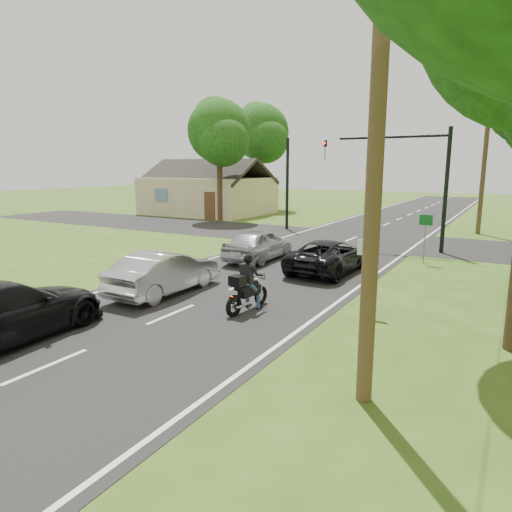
# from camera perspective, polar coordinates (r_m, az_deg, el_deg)

# --- Properties ---
(ground) EXTENTS (140.00, 140.00, 0.00)m
(ground) POSITION_cam_1_polar(r_m,az_deg,el_deg) (13.34, -10.52, -7.21)
(ground) COLOR #324F16
(ground) RESTS_ON ground
(road) EXTENTS (8.00, 100.00, 0.01)m
(road) POSITION_cam_1_polar(r_m,az_deg,el_deg) (21.66, 6.85, -0.00)
(road) COLOR black
(road) RESTS_ON ground
(cross_road) EXTENTS (60.00, 7.00, 0.01)m
(cross_road) POSITION_cam_1_polar(r_m,az_deg,el_deg) (27.21, 11.85, 2.10)
(cross_road) COLOR black
(cross_road) RESTS_ON ground
(motorcycle_rider) EXTENTS (0.58, 1.97, 1.69)m
(motorcycle_rider) POSITION_cam_1_polar(r_m,az_deg,el_deg) (13.27, -1.19, -4.11)
(motorcycle_rider) COLOR black
(motorcycle_rider) RESTS_ON ground
(dark_suv) EXTENTS (2.33, 4.73, 1.29)m
(dark_suv) POSITION_cam_1_polar(r_m,az_deg,el_deg) (18.42, 9.16, 0.04)
(dark_suv) COLOR black
(dark_suv) RESTS_ON road
(silver_sedan) EXTENTS (1.53, 4.30, 1.41)m
(silver_sedan) POSITION_cam_1_polar(r_m,az_deg,el_deg) (15.36, -11.36, -2.02)
(silver_sedan) COLOR #BBBBC0
(silver_sedan) RESTS_ON road
(silver_suv) EXTENTS (1.80, 4.29, 1.45)m
(silver_suv) POSITION_cam_1_polar(r_m,az_deg,el_deg) (20.42, 0.32, 1.48)
(silver_suv) COLOR #ADAFB5
(silver_suv) RESTS_ON road
(dark_car_behind) EXTENTS (2.43, 5.26, 1.49)m
(dark_car_behind) POSITION_cam_1_polar(r_m,az_deg,el_deg) (12.50, -29.12, -6.09)
(dark_car_behind) COLOR black
(dark_car_behind) RESTS_ON road
(traffic_signal) EXTENTS (6.38, 0.44, 6.00)m
(traffic_signal) POSITION_cam_1_polar(r_m,az_deg,el_deg) (24.09, 18.39, 10.52)
(traffic_signal) COLOR black
(traffic_signal) RESTS_ON ground
(signal_pole_far) EXTENTS (0.20, 0.20, 6.00)m
(signal_pole_far) POSITION_cam_1_polar(r_m,az_deg,el_deg) (30.73, 3.93, 8.93)
(signal_pole_far) COLOR black
(signal_pole_far) RESTS_ON ground
(utility_pole_near) EXTENTS (1.60, 0.28, 10.00)m
(utility_pole_near) POSITION_cam_1_polar(r_m,az_deg,el_deg) (7.92, 14.98, 17.54)
(utility_pole_near) COLOR brown
(utility_pole_near) RESTS_ON ground
(utility_pole_far) EXTENTS (1.60, 0.28, 10.00)m
(utility_pole_far) POSITION_cam_1_polar(r_m,az_deg,el_deg) (31.66, 26.74, 11.63)
(utility_pole_far) COLOR brown
(utility_pole_far) RESTS_ON ground
(sign_white) EXTENTS (0.55, 0.07, 2.12)m
(sign_white) POSITION_cam_1_polar(r_m,az_deg,el_deg) (13.31, 13.66, -0.26)
(sign_white) COLOR slate
(sign_white) RESTS_ON ground
(sign_green) EXTENTS (0.55, 0.07, 2.12)m
(sign_green) POSITION_cam_1_polar(r_m,az_deg,el_deg) (20.99, 20.44, 3.42)
(sign_green) COLOR slate
(sign_green) RESTS_ON ground
(tree_left_near) EXTENTS (5.12, 4.96, 9.22)m
(tree_left_near) POSITION_cam_1_polar(r_m,az_deg,el_deg) (35.63, -4.47, 14.90)
(tree_left_near) COLOR #332316
(tree_left_near) RESTS_ON ground
(tree_left_far) EXTENTS (5.76, 5.58, 10.14)m
(tree_left_far) POSITION_cam_1_polar(r_m,az_deg,el_deg) (45.17, 0.79, 14.88)
(tree_left_far) COLOR #332316
(tree_left_far) RESTS_ON ground
(house) EXTENTS (10.20, 8.00, 4.84)m
(house) POSITION_cam_1_polar(r_m,az_deg,el_deg) (41.52, -5.96, 7.75)
(house) COLOR tan
(house) RESTS_ON ground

